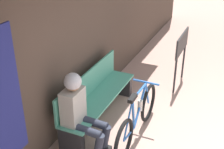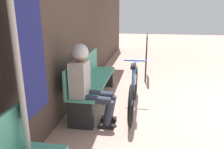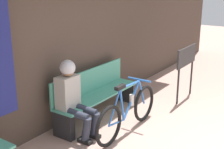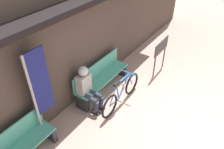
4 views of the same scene
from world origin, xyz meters
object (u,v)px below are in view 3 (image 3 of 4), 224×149
Objects in this scene: bicycle at (128,112)px; person_seated at (73,94)px; park_bench_near at (96,95)px; signboard at (186,60)px.

bicycle is 0.89m from person_seated.
park_bench_near is 0.77m from person_seated.
person_seated reaches higher than bicycle.
park_bench_near is 1.14× the size of bicycle.
park_bench_near is 1.60× the size of person_seated.
bicycle is at bearing -49.13° from person_seated.
bicycle is (-0.18, -0.74, -0.06)m from park_bench_near.
signboard is at bearing -18.65° from person_seated.
signboard reaches higher than park_bench_near.
person_seated is (-0.72, -0.11, 0.27)m from park_bench_near.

